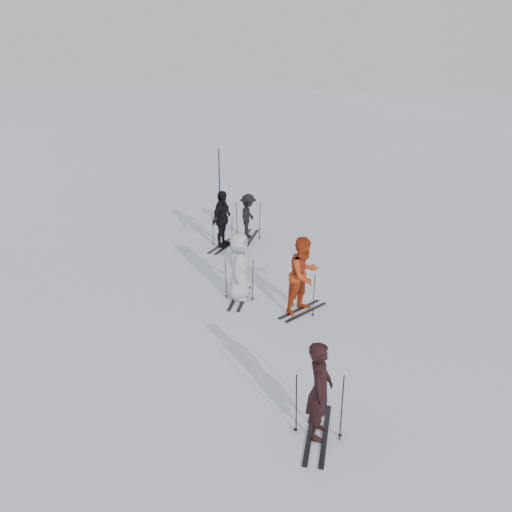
% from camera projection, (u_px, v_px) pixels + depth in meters
% --- Properties ---
extents(ground, '(120.00, 120.00, 0.00)m').
position_uv_depth(ground, '(247.00, 304.00, 15.16)').
color(ground, silver).
rests_on(ground, ground).
extents(skier_near_dark, '(0.48, 0.70, 1.86)m').
position_uv_depth(skier_near_dark, '(320.00, 391.00, 9.90)').
color(skier_near_dark, black).
rests_on(skier_near_dark, ground).
extents(skier_red, '(1.15, 1.23, 2.00)m').
position_uv_depth(skier_red, '(304.00, 276.00, 14.41)').
color(skier_red, '#B23914').
rests_on(skier_red, ground).
extents(skier_grey, '(0.65, 0.94, 1.85)m').
position_uv_depth(skier_grey, '(239.00, 267.00, 15.14)').
color(skier_grey, '#B0B7BA').
rests_on(skier_grey, ground).
extents(skier_uphill_left, '(0.65, 1.18, 1.91)m').
position_uv_depth(skier_uphill_left, '(222.00, 220.00, 18.87)').
color(skier_uphill_left, black).
rests_on(skier_uphill_left, ground).
extents(skier_uphill_far, '(0.61, 1.03, 1.56)m').
position_uv_depth(skier_uphill_far, '(248.00, 217.00, 19.75)').
color(skier_uphill_far, black).
rests_on(skier_uphill_far, ground).
extents(skis_near_dark, '(1.84, 1.05, 1.30)m').
position_uv_depth(skis_near_dark, '(319.00, 405.00, 10.00)').
color(skis_near_dark, black).
rests_on(skis_near_dark, ground).
extents(skis_red, '(1.79, 1.54, 1.15)m').
position_uv_depth(skis_red, '(303.00, 291.00, 14.57)').
color(skis_red, black).
rests_on(skis_red, ground).
extents(skis_grey, '(1.69, 0.98, 1.19)m').
position_uv_depth(skis_grey, '(239.00, 279.00, 15.26)').
color(skis_grey, black).
rests_on(skis_grey, ground).
extents(skis_uphill_left, '(1.72, 1.11, 1.17)m').
position_uv_depth(skis_uphill_left, '(222.00, 230.00, 19.00)').
color(skis_uphill_left, black).
rests_on(skis_uphill_left, ground).
extents(skis_uphill_far, '(1.88, 1.04, 1.35)m').
position_uv_depth(skis_uphill_far, '(248.00, 220.00, 19.79)').
color(skis_uphill_far, black).
rests_on(skis_uphill_far, ground).
extents(piste_marker, '(0.06, 0.06, 2.26)m').
position_uv_depth(piste_marker, '(219.00, 176.00, 23.90)').
color(piste_marker, black).
rests_on(piste_marker, ground).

